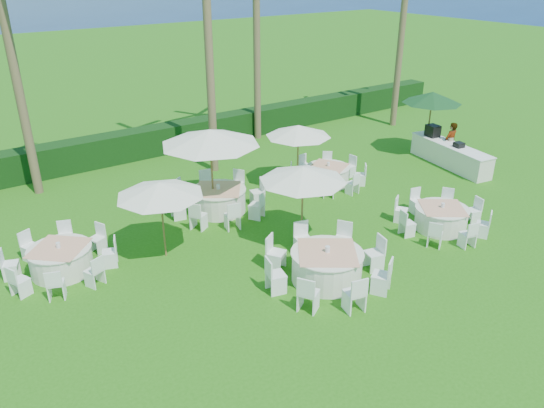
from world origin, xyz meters
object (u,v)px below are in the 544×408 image
at_px(staff_person, 450,142).
at_px(banquet_table_e, 219,199).
at_px(umbrella_d, 298,131).
at_px(umbrella_green, 432,98).
at_px(banquet_table_b, 327,265).
at_px(buffet_table, 449,154).
at_px(banquet_table_c, 441,218).
at_px(umbrella_c, 210,137).
at_px(banquet_table_f, 328,175).
at_px(umbrella_b, 303,174).
at_px(banquet_table_d, 61,259).
at_px(umbrella_a, 160,189).

bearing_deg(staff_person, banquet_table_e, -8.73).
xyz_separation_m(umbrella_d, umbrella_green, (6.87, -0.34, 0.34)).
height_order(banquet_table_b, buffet_table, buffet_table).
relative_size(umbrella_d, umbrella_green, 0.87).
bearing_deg(umbrella_d, buffet_table, -15.37).
distance_m(banquet_table_c, umbrella_green, 7.54).
xyz_separation_m(umbrella_c, umbrella_green, (10.52, -0.29, -0.10)).
bearing_deg(umbrella_c, umbrella_green, -1.56).
bearing_deg(banquet_table_f, umbrella_b, -139.89).
relative_size(banquet_table_e, umbrella_green, 1.18).
bearing_deg(staff_person, umbrella_d, -13.68).
relative_size(banquet_table_e, staff_person, 1.92).
relative_size(banquet_table_b, banquet_table_d, 1.16).
height_order(banquet_table_c, umbrella_b, umbrella_b).
height_order(banquet_table_f, umbrella_b, umbrella_b).
distance_m(banquet_table_d, buffet_table, 15.58).
relative_size(banquet_table_f, umbrella_green, 1.03).
bearing_deg(umbrella_green, banquet_table_d, -177.30).
bearing_deg(umbrella_d, banquet_table_d, -173.08).
bearing_deg(umbrella_d, umbrella_c, -179.10).
distance_m(banquet_table_c, buffet_table, 6.06).
bearing_deg(banquet_table_c, umbrella_a, 156.49).
height_order(banquet_table_c, umbrella_c, umbrella_c).
relative_size(banquet_table_b, staff_person, 2.00).
distance_m(banquet_table_c, banquet_table_e, 7.32).
distance_m(banquet_table_f, buffet_table, 5.62).
relative_size(umbrella_c, staff_person, 1.92).
bearing_deg(banquet_table_c, umbrella_d, 107.25).
bearing_deg(buffet_table, banquet_table_e, 170.83).
bearing_deg(buffet_table, banquet_table_c, -144.04).
relative_size(banquet_table_c, banquet_table_f, 1.02).
relative_size(banquet_table_c, umbrella_d, 1.22).
xyz_separation_m(banquet_table_c, umbrella_d, (-1.67, 5.37, 1.81)).
distance_m(banquet_table_e, umbrella_green, 10.59).
xyz_separation_m(banquet_table_b, umbrella_green, (10.13, 5.22, 2.09)).
distance_m(banquet_table_b, umbrella_green, 11.59).
distance_m(umbrella_d, umbrella_green, 6.88).
xyz_separation_m(banquet_table_d, banquet_table_f, (10.11, 0.63, -0.02)).
bearing_deg(banquet_table_c, banquet_table_e, 134.92).
height_order(banquet_table_e, umbrella_c, umbrella_c).
relative_size(banquet_table_c, umbrella_c, 0.89).
distance_m(banquet_table_c, staff_person, 6.57).
bearing_deg(buffet_table, umbrella_a, -179.53).
xyz_separation_m(banquet_table_e, umbrella_b, (0.96, -3.37, 1.82)).
bearing_deg(banquet_table_e, staff_person, -7.14).
relative_size(banquet_table_d, umbrella_b, 1.14).
relative_size(banquet_table_e, umbrella_c, 1.00).
relative_size(banquet_table_b, banquet_table_c, 1.16).
xyz_separation_m(banquet_table_e, umbrella_c, (-0.14, 0.12, 2.21)).
xyz_separation_m(banquet_table_f, umbrella_c, (-4.77, 0.40, 2.26)).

